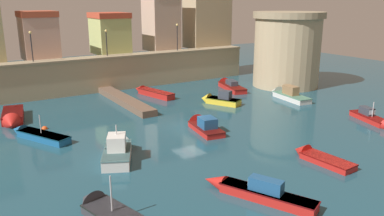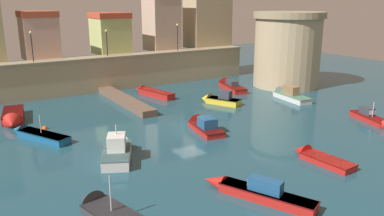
{
  "view_description": "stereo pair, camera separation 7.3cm",
  "coord_description": "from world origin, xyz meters",
  "px_view_note": "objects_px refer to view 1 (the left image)",
  "views": [
    {
      "loc": [
        -17.79,
        -29.08,
        11.22
      ],
      "look_at": [
        0.0,
        -0.56,
        1.89
      ],
      "focal_mm": 36.56,
      "sensor_mm": 36.0,
      "label": 1
    },
    {
      "loc": [
        -17.73,
        -29.12,
        11.22
      ],
      "look_at": [
        0.0,
        -0.56,
        1.89
      ],
      "focal_mm": 36.56,
      "sensor_mm": 36.0,
      "label": 2
    }
  ],
  "objects_px": {
    "moored_boat_0": "(35,134)",
    "moored_boat_8": "(317,157)",
    "moored_boat_4": "(151,92)",
    "mooring_buoy_1": "(151,112)",
    "moored_boat_11": "(255,191)",
    "quay_lamp_1": "(106,38)",
    "moored_boat_3": "(375,120)",
    "quay_lamp_0": "(31,41)",
    "mooring_buoy_0": "(45,129)",
    "moored_boat_6": "(202,125)",
    "moored_boat_5": "(118,149)",
    "fortress_tower": "(287,49)",
    "moored_boat_7": "(13,118)",
    "quay_lamp_2": "(177,33)",
    "moored_boat_10": "(104,210)",
    "moored_boat_12": "(218,99)",
    "moored_boat_1": "(229,85)",
    "moored_boat_9": "(286,94)"
  },
  "relations": [
    {
      "from": "mooring_buoy_0",
      "to": "mooring_buoy_1",
      "type": "relative_size",
      "value": 1.09
    },
    {
      "from": "moored_boat_1",
      "to": "moored_boat_7",
      "type": "distance_m",
      "value": 26.4
    },
    {
      "from": "quay_lamp_1",
      "to": "moored_boat_5",
      "type": "distance_m",
      "value": 23.69
    },
    {
      "from": "quay_lamp_1",
      "to": "moored_boat_1",
      "type": "height_order",
      "value": "quay_lamp_1"
    },
    {
      "from": "quay_lamp_0",
      "to": "moored_boat_12",
      "type": "distance_m",
      "value": 22.19
    },
    {
      "from": "mooring_buoy_1",
      "to": "moored_boat_1",
      "type": "bearing_deg",
      "value": 19.66
    },
    {
      "from": "moored_boat_8",
      "to": "quay_lamp_2",
      "type": "bearing_deg",
      "value": -14.53
    },
    {
      "from": "moored_boat_5",
      "to": "moored_boat_4",
      "type": "bearing_deg",
      "value": -8.18
    },
    {
      "from": "quay_lamp_1",
      "to": "moored_boat_11",
      "type": "height_order",
      "value": "quay_lamp_1"
    },
    {
      "from": "moored_boat_11",
      "to": "moored_boat_12",
      "type": "height_order",
      "value": "moored_boat_12"
    },
    {
      "from": "mooring_buoy_1",
      "to": "fortress_tower",
      "type": "bearing_deg",
      "value": 5.88
    },
    {
      "from": "moored_boat_0",
      "to": "moored_boat_8",
      "type": "relative_size",
      "value": 1.31
    },
    {
      "from": "moored_boat_1",
      "to": "moored_boat_3",
      "type": "distance_m",
      "value": 19.6
    },
    {
      "from": "moored_boat_0",
      "to": "moored_boat_4",
      "type": "relative_size",
      "value": 0.93
    },
    {
      "from": "moored_boat_9",
      "to": "moored_boat_10",
      "type": "height_order",
      "value": "moored_boat_10"
    },
    {
      "from": "moored_boat_6",
      "to": "quay_lamp_0",
      "type": "bearing_deg",
      "value": 36.76
    },
    {
      "from": "moored_boat_6",
      "to": "moored_boat_8",
      "type": "bearing_deg",
      "value": -153.71
    },
    {
      "from": "moored_boat_5",
      "to": "moored_boat_12",
      "type": "distance_m",
      "value": 17.54
    },
    {
      "from": "mooring_buoy_0",
      "to": "moored_boat_6",
      "type": "bearing_deg",
      "value": -32.04
    },
    {
      "from": "moored_boat_7",
      "to": "mooring_buoy_1",
      "type": "xyz_separation_m",
      "value": [
        12.66,
        -3.96,
        -0.43
      ]
    },
    {
      "from": "quay_lamp_2",
      "to": "moored_boat_6",
      "type": "relative_size",
      "value": 0.67
    },
    {
      "from": "quay_lamp_1",
      "to": "moored_boat_3",
      "type": "height_order",
      "value": "quay_lamp_1"
    },
    {
      "from": "moored_boat_7",
      "to": "moored_boat_0",
      "type": "bearing_deg",
      "value": 19.19
    },
    {
      "from": "moored_boat_4",
      "to": "mooring_buoy_1",
      "type": "xyz_separation_m",
      "value": [
        -3.32,
        -6.72,
        -0.39
      ]
    },
    {
      "from": "moored_boat_0",
      "to": "mooring_buoy_1",
      "type": "distance_m",
      "value": 11.87
    },
    {
      "from": "moored_boat_7",
      "to": "moored_boat_11",
      "type": "height_order",
      "value": "moored_boat_11"
    },
    {
      "from": "moored_boat_0",
      "to": "moored_boat_11",
      "type": "distance_m",
      "value": 19.75
    },
    {
      "from": "moored_boat_4",
      "to": "moored_boat_12",
      "type": "bearing_deg",
      "value": -161.5
    },
    {
      "from": "fortress_tower",
      "to": "mooring_buoy_0",
      "type": "relative_size",
      "value": 18.03
    },
    {
      "from": "moored_boat_9",
      "to": "fortress_tower",
      "type": "bearing_deg",
      "value": -36.84
    },
    {
      "from": "moored_boat_10",
      "to": "mooring_buoy_1",
      "type": "relative_size",
      "value": 11.17
    },
    {
      "from": "moored_boat_3",
      "to": "moored_boat_12",
      "type": "bearing_deg",
      "value": -131.54
    },
    {
      "from": "moored_boat_6",
      "to": "moored_boat_12",
      "type": "relative_size",
      "value": 1.13
    },
    {
      "from": "mooring_buoy_0",
      "to": "moored_boat_10",
      "type": "bearing_deg",
      "value": -91.47
    },
    {
      "from": "moored_boat_8",
      "to": "moored_boat_11",
      "type": "distance_m",
      "value": 7.73
    },
    {
      "from": "moored_boat_4",
      "to": "mooring_buoy_1",
      "type": "distance_m",
      "value": 7.5
    },
    {
      "from": "moored_boat_0",
      "to": "moored_boat_3",
      "type": "xyz_separation_m",
      "value": [
        27.92,
        -12.72,
        0.04
      ]
    },
    {
      "from": "moored_boat_1",
      "to": "moored_boat_12",
      "type": "distance_m",
      "value": 8.08
    },
    {
      "from": "moored_boat_12",
      "to": "mooring_buoy_0",
      "type": "xyz_separation_m",
      "value": [
        -18.52,
        0.96,
        -0.47
      ]
    },
    {
      "from": "quay_lamp_1",
      "to": "moored_boat_7",
      "type": "bearing_deg",
      "value": -146.54
    },
    {
      "from": "moored_boat_7",
      "to": "mooring_buoy_1",
      "type": "relative_size",
      "value": 12.89
    },
    {
      "from": "fortress_tower",
      "to": "moored_boat_0",
      "type": "bearing_deg",
      "value": -173.06
    },
    {
      "from": "moored_boat_7",
      "to": "mooring_buoy_1",
      "type": "bearing_deg",
      "value": 82.68
    },
    {
      "from": "quay_lamp_0",
      "to": "moored_boat_10",
      "type": "xyz_separation_m",
      "value": [
        -2.17,
        -28.99,
        -6.4
      ]
    },
    {
      "from": "fortress_tower",
      "to": "quay_lamp_2",
      "type": "bearing_deg",
      "value": 136.89
    },
    {
      "from": "quay_lamp_1",
      "to": "moored_boat_3",
      "type": "distance_m",
      "value": 31.99
    },
    {
      "from": "moored_boat_8",
      "to": "moored_boat_11",
      "type": "relative_size",
      "value": 0.71
    },
    {
      "from": "moored_boat_4",
      "to": "moored_boat_5",
      "type": "relative_size",
      "value": 1.21
    },
    {
      "from": "moored_boat_0",
      "to": "quay_lamp_0",
      "type": "bearing_deg",
      "value": -39.2
    },
    {
      "from": "fortress_tower",
      "to": "mooring_buoy_1",
      "type": "bearing_deg",
      "value": -174.12
    }
  ]
}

